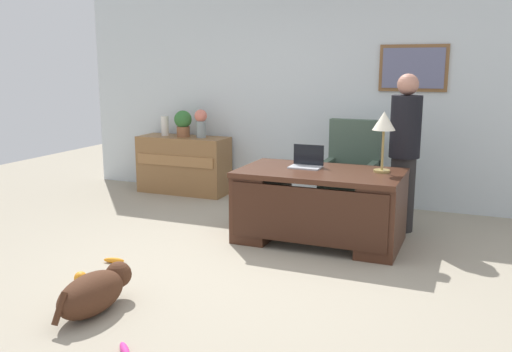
{
  "coord_description": "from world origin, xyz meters",
  "views": [
    {
      "loc": [
        1.9,
        -4.27,
        1.76
      ],
      "look_at": [
        0.0,
        0.3,
        0.75
      ],
      "focal_mm": 38.33,
      "sensor_mm": 36.0,
      "label": 1
    }
  ],
  "objects_px": {
    "vase_with_flowers": "(201,122)",
    "dog_toy_plush": "(114,260)",
    "laptop": "(307,162)",
    "armchair": "(351,176)",
    "dog_toy_ball": "(81,278)",
    "dog_lying": "(95,292)",
    "desk_lamp": "(384,125)",
    "desk": "(319,204)",
    "credenza": "(184,165)",
    "dog_toy_bone": "(125,350)",
    "person_standing": "(404,152)",
    "potted_plant": "(183,122)",
    "vase_empty": "(165,126)"
  },
  "relations": [
    {
      "from": "vase_with_flowers",
      "to": "dog_toy_plush",
      "type": "height_order",
      "value": "vase_with_flowers"
    },
    {
      "from": "laptop",
      "to": "vase_with_flowers",
      "type": "height_order",
      "value": "vase_with_flowers"
    },
    {
      "from": "armchair",
      "to": "dog_toy_ball",
      "type": "relative_size",
      "value": 10.63
    },
    {
      "from": "dog_lying",
      "to": "laptop",
      "type": "bearing_deg",
      "value": 69.55
    },
    {
      "from": "armchair",
      "to": "laptop",
      "type": "height_order",
      "value": "armchair"
    },
    {
      "from": "dog_toy_ball",
      "to": "desk_lamp",
      "type": "bearing_deg",
      "value": 43.77
    },
    {
      "from": "armchair",
      "to": "dog_toy_plush",
      "type": "relative_size",
      "value": 5.84
    },
    {
      "from": "desk",
      "to": "credenza",
      "type": "xyz_separation_m",
      "value": [
        -2.35,
        1.39,
        0.0
      ]
    },
    {
      "from": "armchair",
      "to": "dog_toy_bone",
      "type": "height_order",
      "value": "armchair"
    },
    {
      "from": "armchair",
      "to": "person_standing",
      "type": "bearing_deg",
      "value": -24.71
    },
    {
      "from": "credenza",
      "to": "desk",
      "type": "bearing_deg",
      "value": -30.58
    },
    {
      "from": "person_standing",
      "to": "dog_toy_plush",
      "type": "relative_size",
      "value": 8.59
    },
    {
      "from": "desk_lamp",
      "to": "dog_toy_ball",
      "type": "bearing_deg",
      "value": -136.23
    },
    {
      "from": "potted_plant",
      "to": "vase_with_flowers",
      "type": "bearing_deg",
      "value": -0.0
    },
    {
      "from": "dog_toy_ball",
      "to": "potted_plant",
      "type": "bearing_deg",
      "value": 104.99
    },
    {
      "from": "laptop",
      "to": "potted_plant",
      "type": "bearing_deg",
      "value": 150.08
    },
    {
      "from": "credenza",
      "to": "dog_toy_plush",
      "type": "bearing_deg",
      "value": -73.23
    },
    {
      "from": "person_standing",
      "to": "laptop",
      "type": "distance_m",
      "value": 1.06
    },
    {
      "from": "dog_lying",
      "to": "dog_toy_plush",
      "type": "distance_m",
      "value": 1.01
    },
    {
      "from": "desk",
      "to": "credenza",
      "type": "bearing_deg",
      "value": 149.42
    },
    {
      "from": "desk_lamp",
      "to": "vase_with_flowers",
      "type": "relative_size",
      "value": 1.55
    },
    {
      "from": "armchair",
      "to": "dog_toy_plush",
      "type": "xyz_separation_m",
      "value": [
        -1.63,
        -2.3,
        -0.48
      ]
    },
    {
      "from": "desk",
      "to": "armchair",
      "type": "bearing_deg",
      "value": 84.64
    },
    {
      "from": "person_standing",
      "to": "vase_with_flowers",
      "type": "distance_m",
      "value": 2.86
    },
    {
      "from": "desk_lamp",
      "to": "dog_toy_bone",
      "type": "relative_size",
      "value": 2.99
    },
    {
      "from": "laptop",
      "to": "dog_toy_plush",
      "type": "relative_size",
      "value": 1.64
    },
    {
      "from": "dog_toy_bone",
      "to": "dog_toy_plush",
      "type": "relative_size",
      "value": 1.02
    },
    {
      "from": "laptop",
      "to": "potted_plant",
      "type": "height_order",
      "value": "potted_plant"
    },
    {
      "from": "potted_plant",
      "to": "dog_toy_plush",
      "type": "xyz_separation_m",
      "value": [
        0.81,
        -2.69,
        -0.96
      ]
    },
    {
      "from": "desk_lamp",
      "to": "dog_toy_plush",
      "type": "xyz_separation_m",
      "value": [
        -2.11,
        -1.47,
        -1.17
      ]
    },
    {
      "from": "vase_with_flowers",
      "to": "dog_toy_ball",
      "type": "distance_m",
      "value": 3.38
    },
    {
      "from": "credenza",
      "to": "laptop",
      "type": "bearing_deg",
      "value": -29.84
    },
    {
      "from": "armchair",
      "to": "dog_lying",
      "type": "bearing_deg",
      "value": -109.72
    },
    {
      "from": "armchair",
      "to": "dog_toy_bone",
      "type": "xyz_separation_m",
      "value": [
        -0.59,
        -3.58,
        -0.48
      ]
    },
    {
      "from": "laptop",
      "to": "dog_toy_ball",
      "type": "height_order",
      "value": "laptop"
    },
    {
      "from": "vase_empty",
      "to": "dog_toy_ball",
      "type": "xyz_separation_m",
      "value": [
        1.15,
        -3.19,
        -0.87
      ]
    },
    {
      "from": "dog_toy_bone",
      "to": "person_standing",
      "type": "bearing_deg",
      "value": 69.83
    },
    {
      "from": "vase_empty",
      "to": "desk",
      "type": "bearing_deg",
      "value": -27.8
    },
    {
      "from": "credenza",
      "to": "dog_lying",
      "type": "relative_size",
      "value": 1.61
    },
    {
      "from": "potted_plant",
      "to": "dog_toy_bone",
      "type": "distance_m",
      "value": 4.48
    },
    {
      "from": "dog_lying",
      "to": "dog_toy_bone",
      "type": "relative_size",
      "value": 3.96
    },
    {
      "from": "laptop",
      "to": "vase_empty",
      "type": "xyz_separation_m",
      "value": [
        -2.45,
        1.24,
        0.14
      ]
    },
    {
      "from": "desk",
      "to": "laptop",
      "type": "distance_m",
      "value": 0.46
    },
    {
      "from": "dog_lying",
      "to": "dog_toy_plush",
      "type": "bearing_deg",
      "value": 119.5
    },
    {
      "from": "potted_plant",
      "to": "dog_toy_ball",
      "type": "bearing_deg",
      "value": -75.01
    },
    {
      "from": "person_standing",
      "to": "vase_with_flowers",
      "type": "bearing_deg",
      "value": 166.36
    },
    {
      "from": "potted_plant",
      "to": "dog_toy_ball",
      "type": "xyz_separation_m",
      "value": [
        0.85,
        -3.19,
        -0.93
      ]
    },
    {
      "from": "person_standing",
      "to": "dog_toy_plush",
      "type": "height_order",
      "value": "person_standing"
    },
    {
      "from": "armchair",
      "to": "potted_plant",
      "type": "relative_size",
      "value": 3.16
    },
    {
      "from": "person_standing",
      "to": "dog_toy_bone",
      "type": "bearing_deg",
      "value": -110.17
    }
  ]
}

